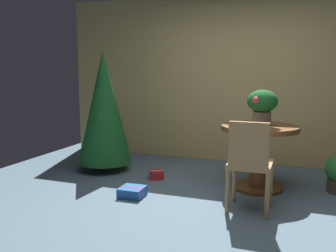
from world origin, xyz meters
TOP-DOWN VIEW (x-y plane):
  - ground_plane at (0.00, 0.00)m, footprint 6.60×6.60m
  - back_wall_panel at (0.00, 2.20)m, footprint 6.00×0.10m
  - round_dining_table at (0.36, 0.89)m, footprint 0.91×0.91m
  - flower_vase at (0.38, 0.83)m, footprint 0.35×0.36m
  - wooden_chair_near at (0.36, 0.08)m, footprint 0.43×0.43m
  - holiday_tree at (-1.81, 0.98)m, footprint 0.76×0.76m
  - gift_box_blue at (-0.95, 0.09)m, footprint 0.28×0.27m
  - gift_box_red at (-0.96, 0.85)m, footprint 0.24×0.25m

SIDE VIEW (x-z plane):
  - ground_plane at x=0.00m, z-range 0.00..0.00m
  - gift_box_red at x=-0.96m, z-range 0.00..0.11m
  - gift_box_blue at x=-0.95m, z-range 0.00..0.11m
  - round_dining_table at x=0.36m, z-range 0.13..0.91m
  - wooden_chair_near at x=0.36m, z-range 0.06..1.00m
  - holiday_tree at x=-1.81m, z-range 0.06..1.76m
  - flower_vase at x=0.38m, z-range 0.82..1.25m
  - back_wall_panel at x=0.00m, z-range 0.00..2.60m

